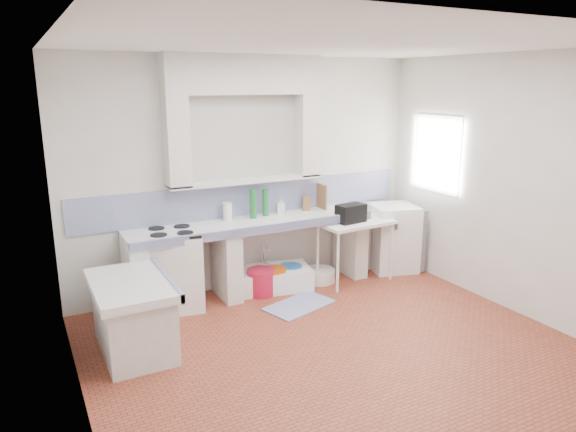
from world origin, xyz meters
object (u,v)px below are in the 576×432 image
stove (173,271)px  side_table (355,251)px  sink (271,280)px  fridge (393,237)px

stove → side_table: stove is taller
stove → sink: bearing=8.6°
side_table → fridge: fridge is taller
fridge → side_table: bearing=-154.8°
side_table → stove: bearing=170.2°
side_table → fridge: bearing=6.3°
sink → side_table: 1.15m
stove → side_table: 2.31m
stove → side_table: bearing=3.0°
sink → fridge: 1.82m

